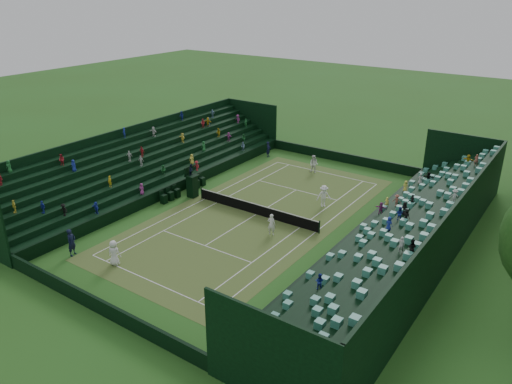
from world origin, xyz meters
TOP-DOWN VIEW (x-y plane):
  - ground at (0.00, 0.00)m, footprint 160.00×160.00m
  - court_surface at (0.00, 0.00)m, footprint 12.97×26.77m
  - perimeter_wall_north at (0.00, 15.88)m, footprint 17.17×0.20m
  - perimeter_wall_south at (0.00, -15.88)m, footprint 17.17×0.20m
  - perimeter_wall_east at (8.48, 0.00)m, footprint 0.20×31.77m
  - perimeter_wall_west at (-8.48, 0.00)m, footprint 0.20×31.77m
  - north_grandstand at (12.66, 0.00)m, footprint 6.60×32.00m
  - south_grandstand at (-12.66, 0.00)m, footprint 6.60×32.00m
  - tennis_net at (0.00, 0.00)m, footprint 11.67×0.10m
  - umpire_chair at (-6.73, -0.13)m, footprint 0.96×0.96m
  - courtside_chairs at (-7.79, -0.11)m, footprint 0.51×5.48m
  - player_near_west at (-3.24, -11.79)m, footprint 1.01×0.83m
  - player_near_east at (2.93, -2.20)m, footprint 0.69×0.53m
  - player_far_west at (-0.93, 11.33)m, footprint 0.90×0.72m
  - player_far_east at (3.71, 4.60)m, footprint 1.36×1.36m
  - line_judge_north at (-7.36, 12.88)m, footprint 0.51×0.68m
  - line_judge_south at (-6.66, -12.58)m, footprint 0.66×0.82m

SIDE VIEW (x-z plane):
  - ground at x=0.00m, z-range 0.00..0.00m
  - court_surface at x=0.00m, z-range 0.00..0.01m
  - courtside_chairs at x=-7.79m, z-range -0.13..0.97m
  - perimeter_wall_north at x=0.00m, z-range 0.00..1.00m
  - perimeter_wall_south at x=0.00m, z-range 0.00..1.00m
  - perimeter_wall_east at x=8.48m, z-range 0.00..1.00m
  - perimeter_wall_west at x=-8.48m, z-range 0.00..1.00m
  - tennis_net at x=0.00m, z-range 0.00..1.06m
  - line_judge_north at x=-7.36m, z-range 0.00..1.69m
  - player_near_east at x=2.93m, z-range 0.00..1.70m
  - player_near_west at x=-3.24m, z-range 0.00..1.78m
  - player_far_west at x=-0.93m, z-range 0.00..1.78m
  - player_far_east at x=3.71m, z-range 0.00..1.89m
  - line_judge_south at x=-6.66m, z-range 0.00..1.96m
  - umpire_chair at x=-6.73m, z-range -0.22..2.80m
  - north_grandstand at x=12.66m, z-range -0.90..4.00m
  - south_grandstand at x=-12.66m, z-range -0.90..4.00m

